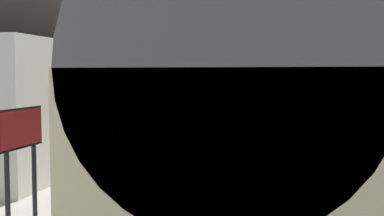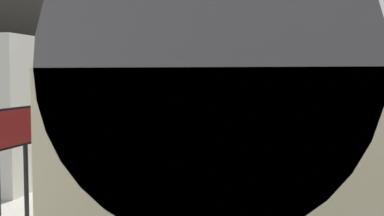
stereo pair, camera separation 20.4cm
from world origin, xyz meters
TOP-DOWN VIEW (x-y plane):
  - ground_plane at (0.00, 0.00)m, footprint 160.00×160.00m
  - platform at (0.00, 3.98)m, footprint 32.00×5.95m
  - platform_edge_coping at (0.00, 1.18)m, footprint 32.00×0.36m
  - rail_near at (0.00, -1.62)m, footprint 52.00×0.08m
  - rail_far at (0.00, -0.18)m, footprint 52.00×0.08m
  - train at (-0.96, -0.90)m, footprint 19.64×2.73m
  - station_building at (-4.36, 4.60)m, footprint 6.82×3.98m
  - bench_platform_end at (5.33, 2.71)m, footprint 1.41×0.45m
  - bench_mid_platform at (2.52, 3.01)m, footprint 1.40×0.44m
  - planter_corner_building at (5.50, 6.28)m, footprint 0.57×0.57m
  - planter_by_door at (6.25, 4.32)m, footprint 0.59×0.59m
  - planter_under_sign at (9.27, 4.87)m, footprint 0.46×0.46m
  - lamp_post_platform at (9.17, 1.52)m, footprint 0.32×0.50m
  - station_sign_board at (-8.91, 1.82)m, footprint 0.96×0.06m
  - tree_distant at (7.24, 12.09)m, footprint 4.84×4.44m

SIDE VIEW (x-z plane):
  - ground_plane at x=0.00m, z-range 0.00..0.00m
  - rail_near at x=0.00m, z-range 0.00..0.14m
  - rail_far at x=0.00m, z-range 0.00..0.14m
  - platform at x=0.00m, z-range 0.00..0.98m
  - platform_edge_coping at x=0.00m, z-range 0.98..0.99m
  - planter_under_sign at x=9.27m, z-range 0.96..1.66m
  - planter_by_door at x=6.25m, z-range 1.01..1.81m
  - bench_platform_end at x=5.33m, z-range 1.01..1.89m
  - bench_mid_platform at x=2.52m, z-range 1.01..1.89m
  - planter_corner_building at x=5.50m, z-range 1.01..1.93m
  - station_sign_board at x=-8.91m, z-range 1.38..2.95m
  - train at x=-0.96m, z-range 0.06..4.38m
  - station_building at x=-4.36m, z-range -0.42..5.35m
  - lamp_post_platform at x=9.17m, z-range 1.67..5.04m
  - tree_distant at x=7.24m, z-range 1.70..11.10m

